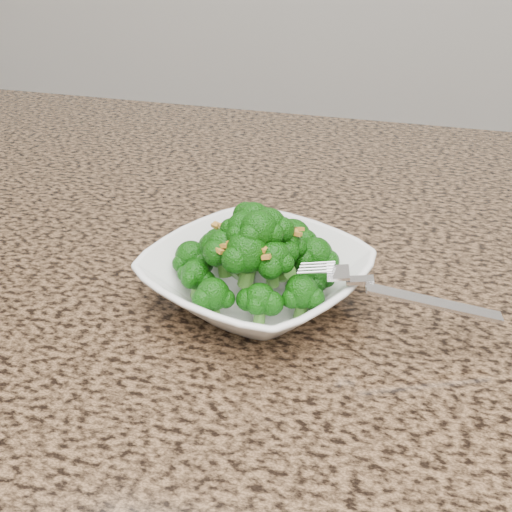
% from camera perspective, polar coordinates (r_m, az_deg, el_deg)
% --- Properties ---
extents(granite_counter, '(1.64, 1.04, 0.03)m').
position_cam_1_polar(granite_counter, '(0.71, 1.49, -1.13)').
color(granite_counter, brown).
rests_on(granite_counter, cabinet).
extents(bowl, '(0.26, 0.26, 0.05)m').
position_cam_1_polar(bowl, '(0.62, 0.00, -2.02)').
color(bowl, white).
rests_on(bowl, granite_counter).
extents(broccoli_pile, '(0.18, 0.18, 0.07)m').
position_cam_1_polar(broccoli_pile, '(0.59, 0.00, 2.80)').
color(broccoli_pile, '#105109').
rests_on(broccoli_pile, bowl).
extents(garlic_topping, '(0.11, 0.11, 0.01)m').
position_cam_1_polar(garlic_topping, '(0.58, 0.00, 6.05)').
color(garlic_topping, '#BB832D').
rests_on(garlic_topping, broccoli_pile).
extents(fork, '(0.20, 0.07, 0.01)m').
position_cam_1_polar(fork, '(0.57, 9.66, -2.16)').
color(fork, silver).
rests_on(fork, bowl).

